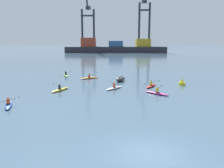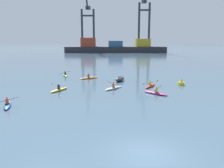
% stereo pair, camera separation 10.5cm
% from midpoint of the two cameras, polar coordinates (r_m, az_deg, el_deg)
% --- Properties ---
extents(ground_plane, '(800.00, 800.00, 0.00)m').
position_cam_midpoint_polar(ground_plane, '(13.74, 8.59, -16.52)').
color(ground_plane, '#425B70').
extents(container_barge, '(54.59, 11.16, 8.01)m').
position_cam_midpoint_polar(container_barge, '(130.32, 0.78, 8.87)').
color(container_barge, '#28282D').
rests_on(container_barge, ground).
extents(gantry_crane_west, '(8.10, 17.98, 37.76)m').
position_cam_midpoint_polar(gantry_crane_west, '(141.36, -5.97, 14.93)').
color(gantry_crane_west, '#232833').
rests_on(gantry_crane_west, ground).
extents(gantry_crane_west_mid, '(7.01, 14.56, 37.53)m').
position_cam_midpoint_polar(gantry_crane_west_mid, '(138.19, 7.91, 15.36)').
color(gantry_crane_west_mid, '#232833').
rests_on(gantry_crane_west_mid, ground).
extents(capsized_dinghy, '(2.07, 2.82, 0.76)m').
position_cam_midpoint_polar(capsized_dinghy, '(36.56, 1.97, 1.24)').
color(capsized_dinghy, '#38383D').
rests_on(capsized_dinghy, ground).
extents(channel_buoy, '(0.90, 0.90, 1.00)m').
position_cam_midpoint_polar(channel_buoy, '(34.66, 16.65, 0.31)').
color(channel_buoy, yellow).
rests_on(channel_buoy, ground).
extents(kayak_blue, '(2.14, 3.41, 0.95)m').
position_cam_midpoint_polar(kayak_blue, '(24.72, -24.13, -4.60)').
color(kayak_blue, '#2856B2').
rests_on(kayak_blue, ground).
extents(kayak_red, '(2.13, 3.28, 1.00)m').
position_cam_midpoint_polar(kayak_red, '(32.54, 9.45, -0.37)').
color(kayak_red, red).
rests_on(kayak_red, ground).
extents(kayak_lime, '(2.15, 3.41, 0.95)m').
position_cam_midpoint_polar(kayak_lime, '(42.87, -11.35, 2.17)').
color(kayak_lime, '#7ABC2D').
rests_on(kayak_lime, ground).
extents(kayak_magenta, '(2.78, 2.87, 0.97)m').
position_cam_midpoint_polar(kayak_magenta, '(28.08, 10.74, -2.13)').
color(kayak_magenta, '#C13384').
rests_on(kayak_magenta, ground).
extents(kayak_orange, '(3.17, 2.36, 0.96)m').
position_cam_midpoint_polar(kayak_orange, '(39.13, -5.60, 1.54)').
color(kayak_orange, orange).
rests_on(kayak_orange, ground).
extents(kayak_yellow, '(2.07, 3.34, 0.95)m').
position_cam_midpoint_polar(kayak_yellow, '(30.24, -12.72, -1.31)').
color(kayak_yellow, yellow).
rests_on(kayak_yellow, ground).
extents(kayak_white, '(2.59, 3.03, 1.05)m').
position_cam_midpoint_polar(kayak_white, '(30.59, 0.48, -0.91)').
color(kayak_white, silver).
rests_on(kayak_white, ground).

